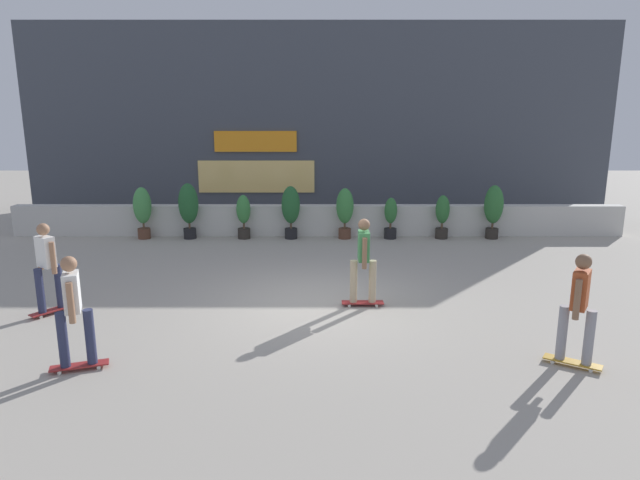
{
  "coord_description": "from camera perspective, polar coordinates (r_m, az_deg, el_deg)",
  "views": [
    {
      "loc": [
        0.06,
        -10.34,
        3.67
      ],
      "look_at": [
        0.0,
        1.5,
        0.9
      ],
      "focal_mm": 31.48,
      "sensor_mm": 36.0,
      "label": 1
    }
  ],
  "objects": [
    {
      "name": "potted_plant_7",
      "position": [
        16.89,
        17.51,
        3.15
      ],
      "size": [
        0.54,
        0.54,
        1.55
      ],
      "color": "#2D2823",
      "rests_on": "ground"
    },
    {
      "name": "skater_mid_plaza",
      "position": [
        8.86,
        25.09,
        -6.07
      ],
      "size": [
        0.78,
        0.6,
        1.7
      ],
      "color": "#BF8C26",
      "rests_on": "ground"
    },
    {
      "name": "building_backdrop",
      "position": [
        20.34,
        0.11,
        11.98
      ],
      "size": [
        20.0,
        2.08,
        6.5
      ],
      "color": "#424751",
      "rests_on": "ground"
    },
    {
      "name": "potted_plant_0",
      "position": [
        16.93,
        -17.33,
        3.05
      ],
      "size": [
        0.51,
        0.51,
        1.5
      ],
      "color": "brown",
      "rests_on": "ground"
    },
    {
      "name": "planter_wall",
      "position": [
        16.66,
        0.08,
        2.02
      ],
      "size": [
        18.0,
        0.4,
        0.9
      ],
      "primitive_type": "cube",
      "color": "beige",
      "rests_on": "ground"
    },
    {
      "name": "potted_plant_3",
      "position": [
        16.16,
        -2.72,
        3.26
      ],
      "size": [
        0.53,
        0.53,
        1.53
      ],
      "color": "black",
      "rests_on": "ground"
    },
    {
      "name": "skater_by_wall_left",
      "position": [
        10.56,
        4.71,
        -1.86
      ],
      "size": [
        0.8,
        0.56,
        1.7
      ],
      "color": "maroon",
      "rests_on": "ground"
    },
    {
      "name": "potted_plant_2",
      "position": [
        16.32,
        -7.51,
        2.57
      ],
      "size": [
        0.4,
        0.4,
        1.27
      ],
      "color": "#2D2823",
      "rests_on": "ground"
    },
    {
      "name": "skater_far_right",
      "position": [
        11.26,
        -25.73,
        -2.21
      ],
      "size": [
        0.64,
        0.76,
        1.7
      ],
      "color": "maroon",
      "rests_on": "ground"
    },
    {
      "name": "potted_plant_1",
      "position": [
        16.56,
        -12.95,
        3.37
      ],
      "size": [
        0.57,
        0.57,
        1.61
      ],
      "color": "black",
      "rests_on": "ground"
    },
    {
      "name": "potted_plant_4",
      "position": [
        16.16,
        2.82,
        3.1
      ],
      "size": [
        0.5,
        0.5,
        1.47
      ],
      "color": "brown",
      "rests_on": "ground"
    },
    {
      "name": "potted_plant_5",
      "position": [
        16.31,
        7.47,
        2.32
      ],
      "size": [
        0.36,
        0.36,
        1.19
      ],
      "color": "black",
      "rests_on": "ground"
    },
    {
      "name": "skater_far_left",
      "position": [
        8.67,
        -23.52,
        -6.32
      ],
      "size": [
        0.82,
        0.54,
        1.7
      ],
      "color": "maroon",
      "rests_on": "ground"
    },
    {
      "name": "potted_plant_6",
      "position": [
        16.55,
        12.61,
        2.49
      ],
      "size": [
        0.4,
        0.4,
        1.27
      ],
      "color": "#2D2823",
      "rests_on": "ground"
    },
    {
      "name": "ground_plane",
      "position": [
        10.98,
        -0.04,
        -6.37
      ],
      "size": [
        48.0,
        48.0,
        0.0
      ],
      "primitive_type": "plane",
      "color": "#A8A093"
    }
  ]
}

